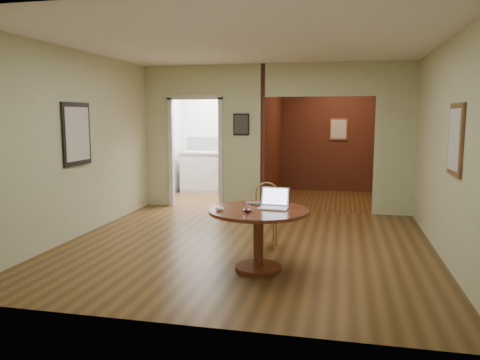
% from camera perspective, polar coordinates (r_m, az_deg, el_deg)
% --- Properties ---
extents(floor, '(5.00, 5.00, 0.00)m').
position_cam_1_polar(floor, '(6.45, 0.65, -8.01)').
color(floor, '#452E13').
rests_on(floor, ground).
extents(room_shell, '(5.20, 7.50, 5.00)m').
position_cam_1_polar(room_shell, '(9.34, 1.75, 4.95)').
color(room_shell, white).
rests_on(room_shell, ground).
extents(dining_table, '(1.14, 1.14, 0.71)m').
position_cam_1_polar(dining_table, '(5.35, 2.28, -5.53)').
color(dining_table, brown).
rests_on(dining_table, ground).
extents(chair, '(0.37, 0.37, 0.88)m').
position_cam_1_polar(chair, '(6.29, 3.18, -3.85)').
color(chair, '#A9763C').
rests_on(chair, ground).
extents(open_laptop, '(0.34, 0.30, 0.23)m').
position_cam_1_polar(open_laptop, '(5.39, 4.19, -2.75)').
color(open_laptop, silver).
rests_on(open_laptop, dining_table).
extents(closed_laptop, '(0.37, 0.29, 0.03)m').
position_cam_1_polar(closed_laptop, '(5.56, 2.47, -2.92)').
color(closed_laptop, '#AAA9AE').
rests_on(closed_laptop, dining_table).
extents(mouse, '(0.11, 0.06, 0.04)m').
position_cam_1_polar(mouse, '(5.21, -2.50, -3.57)').
color(mouse, silver).
rests_on(mouse, dining_table).
extents(wine_glass, '(0.08, 0.08, 0.09)m').
position_cam_1_polar(wine_glass, '(5.10, 0.90, -3.51)').
color(wine_glass, white).
rests_on(wine_glass, dining_table).
extents(pen, '(0.13, 0.02, 0.01)m').
position_cam_1_polar(pen, '(5.16, 0.94, -3.88)').
color(pen, '#0E0D5E').
rests_on(pen, dining_table).
extents(kitchen_cabinet, '(2.06, 0.60, 0.94)m').
position_cam_1_polar(kitchen_cabinet, '(10.67, -1.81, 0.93)').
color(kitchen_cabinet, silver).
rests_on(kitchen_cabinet, ground).
extents(grocery_bag, '(0.35, 0.30, 0.32)m').
position_cam_1_polar(grocery_bag, '(10.57, -0.74, 4.29)').
color(grocery_bag, beige).
rests_on(grocery_bag, kitchen_cabinet).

